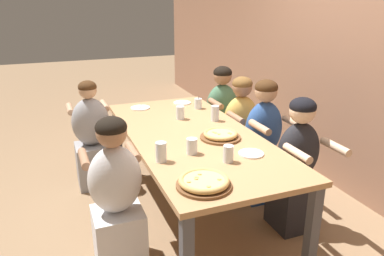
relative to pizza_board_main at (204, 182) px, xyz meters
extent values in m
plane|color=#896B4C|center=(-0.87, 0.26, -0.79)|extent=(18.00, 18.00, 0.00)
cube|color=#9E7056|center=(-0.87, 1.84, 0.81)|extent=(10.00, 0.06, 3.20)
cube|color=tan|center=(-0.87, 0.26, -0.05)|extent=(2.21, 1.00, 0.04)
cube|color=#4C4C51|center=(-1.91, -0.18, -0.43)|extent=(0.07, 0.07, 0.72)
cube|color=#4C4C51|center=(-1.91, 0.70, -0.43)|extent=(0.07, 0.07, 0.72)
cube|color=#4C4C51|center=(0.17, 0.70, -0.43)|extent=(0.07, 0.07, 0.72)
cylinder|color=brown|center=(0.00, 0.00, -0.02)|extent=(0.34, 0.34, 0.02)
torus|color=tan|center=(0.00, 0.00, 0.01)|extent=(0.31, 0.31, 0.03)
cylinder|color=#E5C675|center=(0.00, 0.00, 0.00)|extent=(0.26, 0.26, 0.03)
cylinder|color=#E5C166|center=(0.04, 0.08, 0.02)|extent=(0.02, 0.02, 0.01)
cylinder|color=#E5C166|center=(-0.07, 0.00, 0.02)|extent=(0.02, 0.02, 0.01)
cylinder|color=#E5C166|center=(0.09, -0.01, 0.02)|extent=(0.02, 0.02, 0.01)
cylinder|color=#E5C166|center=(0.00, -0.10, 0.02)|extent=(0.02, 0.02, 0.01)
cylinder|color=#E5C166|center=(-0.02, -0.04, 0.02)|extent=(0.02, 0.02, 0.01)
cylinder|color=#E5C166|center=(-0.04, -0.03, 0.02)|extent=(0.02, 0.02, 0.01)
cylinder|color=brown|center=(-0.69, 0.44, -0.02)|extent=(0.32, 0.32, 0.02)
torus|color=tan|center=(-0.69, 0.44, 0.01)|extent=(0.27, 0.27, 0.03)
cylinder|color=#E5C675|center=(-0.69, 0.44, 0.00)|extent=(0.23, 0.23, 0.03)
cylinder|color=#E5C166|center=(-0.64, 0.50, 0.02)|extent=(0.02, 0.02, 0.01)
cylinder|color=#E5C166|center=(-0.66, 0.50, 0.02)|extent=(0.02, 0.02, 0.01)
cylinder|color=#E5C166|center=(-0.67, 0.41, 0.02)|extent=(0.02, 0.02, 0.01)
cylinder|color=#E5C166|center=(-0.73, 0.39, 0.02)|extent=(0.02, 0.02, 0.01)
cylinder|color=#E5C166|center=(-0.70, 0.40, 0.02)|extent=(0.02, 0.02, 0.01)
cylinder|color=white|center=(-1.77, 0.50, -0.02)|extent=(0.18, 0.18, 0.01)
cube|color=#B7B7BC|center=(-1.77, 0.50, -0.01)|extent=(0.04, 0.13, 0.01)
cylinder|color=white|center=(-0.32, 0.51, -0.02)|extent=(0.18, 0.18, 0.01)
cube|color=#B7B7BC|center=(-0.32, 0.51, -0.01)|extent=(0.13, 0.02, 0.01)
cylinder|color=white|center=(-1.75, 0.04, -0.02)|extent=(0.19, 0.19, 0.01)
cube|color=#B7B7BC|center=(-1.75, 0.04, -0.01)|extent=(0.13, 0.07, 0.01)
cylinder|color=silver|center=(-1.53, 0.59, 0.02)|extent=(0.07, 0.07, 0.10)
cylinder|color=#1EA8DB|center=(-1.53, 0.59, 0.01)|extent=(0.07, 0.07, 0.07)
cylinder|color=black|center=(-1.52, 0.59, 0.04)|extent=(0.00, 0.02, 0.13)
cylinder|color=silver|center=(-0.49, 0.11, 0.03)|extent=(0.08, 0.08, 0.12)
cylinder|color=silver|center=(-0.49, 0.11, 0.00)|extent=(0.07, 0.07, 0.06)
cylinder|color=silver|center=(-1.11, 0.58, 0.04)|extent=(0.07, 0.07, 0.14)
cylinder|color=black|center=(-1.11, 0.58, 0.02)|extent=(0.06, 0.06, 0.11)
cylinder|color=silver|center=(-0.44, -0.13, 0.04)|extent=(0.08, 0.08, 0.14)
cylinder|color=silver|center=(-0.44, -0.13, 0.01)|extent=(0.07, 0.07, 0.08)
cylinder|color=silver|center=(-1.27, 0.31, 0.03)|extent=(0.08, 0.08, 0.12)
cylinder|color=silver|center=(-1.27, 0.31, 0.00)|extent=(0.07, 0.07, 0.07)
cylinder|color=silver|center=(-0.26, 0.29, 0.03)|extent=(0.07, 0.07, 0.12)
cylinder|color=silver|center=(-0.26, 0.29, 0.01)|extent=(0.06, 0.06, 0.09)
cube|color=#477556|center=(-1.80, 0.98, -0.57)|extent=(0.32, 0.34, 0.44)
ellipsoid|color=#477556|center=(-1.80, 0.98, -0.11)|extent=(0.24, 0.36, 0.48)
sphere|color=#9E7051|center=(-1.80, 0.98, 0.23)|extent=(0.20, 0.20, 0.20)
ellipsoid|color=black|center=(-1.80, 0.98, 0.26)|extent=(0.20, 0.20, 0.14)
cylinder|color=#9E7051|center=(-1.59, 1.15, -0.02)|extent=(0.28, 0.06, 0.06)
cylinder|color=#9E7051|center=(-1.59, 0.81, -0.02)|extent=(0.28, 0.06, 0.06)
cube|color=#2D5193|center=(-0.92, 0.98, -0.57)|extent=(0.32, 0.34, 0.44)
ellipsoid|color=#2D5193|center=(-0.92, 0.98, -0.10)|extent=(0.24, 0.36, 0.51)
sphere|color=tan|center=(-0.92, 0.98, 0.26)|extent=(0.20, 0.20, 0.20)
ellipsoid|color=#422814|center=(-0.92, 0.98, 0.29)|extent=(0.20, 0.20, 0.14)
cylinder|color=tan|center=(-0.71, 1.15, 0.01)|extent=(0.28, 0.06, 0.06)
cylinder|color=tan|center=(-0.71, 0.81, 0.01)|extent=(0.28, 0.06, 0.06)
cube|color=gold|center=(-1.35, 0.98, -0.57)|extent=(0.32, 0.34, 0.44)
ellipsoid|color=gold|center=(-1.35, 0.98, -0.12)|extent=(0.24, 0.36, 0.46)
sphere|color=#9E7051|center=(-1.35, 0.98, 0.20)|extent=(0.20, 0.20, 0.20)
ellipsoid|color=brown|center=(-1.35, 0.98, 0.23)|extent=(0.20, 0.20, 0.14)
cylinder|color=#9E7051|center=(-1.15, 1.15, -0.04)|extent=(0.28, 0.06, 0.06)
cylinder|color=#9E7051|center=(-1.15, 0.81, -0.04)|extent=(0.28, 0.06, 0.06)
cube|color=silver|center=(-0.44, -0.46, -0.57)|extent=(0.32, 0.34, 0.44)
ellipsoid|color=silver|center=(-0.44, -0.46, -0.11)|extent=(0.24, 0.36, 0.48)
sphere|color=#9E7051|center=(-0.44, -0.46, 0.22)|extent=(0.20, 0.20, 0.20)
ellipsoid|color=black|center=(-0.44, -0.46, 0.26)|extent=(0.20, 0.20, 0.14)
cylinder|color=#9E7051|center=(-0.65, -0.63, -0.02)|extent=(0.28, 0.06, 0.06)
cylinder|color=#9E7051|center=(-0.65, -0.28, -0.02)|extent=(0.28, 0.06, 0.06)
cube|color=#99999E|center=(-1.75, -0.46, -0.57)|extent=(0.32, 0.34, 0.44)
ellipsoid|color=#99999E|center=(-1.75, -0.46, -0.11)|extent=(0.24, 0.36, 0.48)
sphere|color=tan|center=(-1.75, -0.46, 0.21)|extent=(0.17, 0.17, 0.17)
ellipsoid|color=#422814|center=(-1.75, -0.46, 0.24)|extent=(0.17, 0.17, 0.12)
cylinder|color=tan|center=(-1.96, -0.63, -0.02)|extent=(0.28, 0.06, 0.06)
cylinder|color=tan|center=(-1.96, -0.28, -0.02)|extent=(0.28, 0.06, 0.06)
cube|color=#232328|center=(-0.40, 0.98, -0.57)|extent=(0.32, 0.34, 0.44)
ellipsoid|color=#232328|center=(-0.40, 0.98, -0.11)|extent=(0.24, 0.36, 0.48)
sphere|color=beige|center=(-0.40, 0.98, 0.22)|extent=(0.20, 0.20, 0.20)
ellipsoid|color=black|center=(-0.40, 0.98, 0.26)|extent=(0.20, 0.20, 0.14)
cylinder|color=beige|center=(-0.20, 1.15, -0.02)|extent=(0.28, 0.06, 0.06)
cylinder|color=beige|center=(-0.20, 0.81, -0.02)|extent=(0.28, 0.06, 0.06)
camera|label=1|loc=(1.83, -0.79, 1.05)|focal=35.00mm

